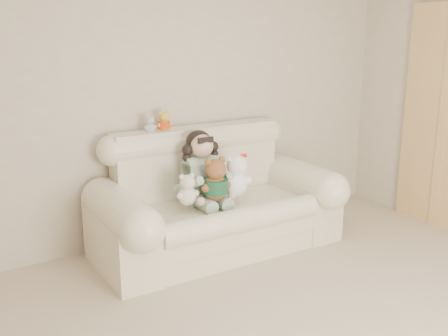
# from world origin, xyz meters

# --- Properties ---
(wall_back) EXTENTS (4.50, 0.00, 4.50)m
(wall_back) POSITION_xyz_m (0.00, 2.50, 1.30)
(wall_back) COLOR beige
(wall_back) RESTS_ON ground
(sofa) EXTENTS (2.10, 0.95, 1.03)m
(sofa) POSITION_xyz_m (0.10, 2.00, 0.52)
(sofa) COLOR #F0E8C1
(sofa) RESTS_ON floor
(door_panel) EXTENTS (0.06, 0.90, 2.10)m
(door_panel) POSITION_xyz_m (2.22, 1.40, 1.05)
(door_panel) COLOR tan
(door_panel) RESTS_ON floor
(seated_child) EXTENTS (0.40, 0.48, 0.63)m
(seated_child) POSITION_xyz_m (-0.02, 2.08, 0.74)
(seated_child) COLOR #306C3E
(seated_child) RESTS_ON sofa
(brown_teddy) EXTENTS (0.28, 0.22, 0.43)m
(brown_teddy) POSITION_xyz_m (-0.01, 1.86, 0.71)
(brown_teddy) COLOR brown
(brown_teddy) RESTS_ON sofa
(white_cat) EXTENTS (0.33, 0.30, 0.43)m
(white_cat) POSITION_xyz_m (0.20, 1.87, 0.72)
(white_cat) COLOR white
(white_cat) RESTS_ON sofa
(cream_teddy) EXTENTS (0.20, 0.16, 0.31)m
(cream_teddy) POSITION_xyz_m (-0.26, 1.87, 0.65)
(cream_teddy) COLOR beige
(cream_teddy) RESTS_ON sofa
(yellow_mini_bear) EXTENTS (0.17, 0.15, 0.21)m
(yellow_mini_bear) POSITION_xyz_m (-0.22, 2.36, 1.12)
(yellow_mini_bear) COLOR gold
(yellow_mini_bear) RESTS_ON sofa
(grey_mini_plush) EXTENTS (0.13, 0.11, 0.18)m
(grey_mini_plush) POSITION_xyz_m (-0.35, 2.35, 1.10)
(grey_mini_plush) COLOR silver
(grey_mini_plush) RESTS_ON sofa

